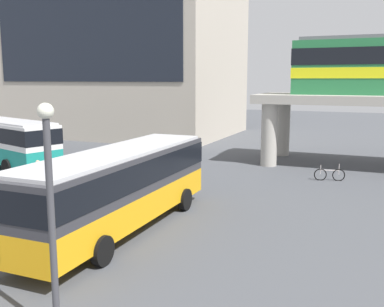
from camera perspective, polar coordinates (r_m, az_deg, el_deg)
The scene contains 7 objects.
ground_plane at distance 28.29m, azimuth -2.85°, elevation -2.52°, with size 120.00×120.00×0.00m, color #47494F.
station_building at distance 49.75m, azimuth -8.25°, elevation 14.81°, with size 22.24×15.86×21.09m.
bus_main at distance 17.42m, azimuth -9.36°, elevation -3.59°, with size 2.79×11.04×3.22m.
bus_secondary at distance 32.98m, azimuth -23.41°, elevation 1.94°, with size 11.29×5.79×3.22m.
bicycle_silver at distance 27.31m, azimuth 17.33°, elevation -2.62°, with size 1.74×0.54×1.04m.
pedestrian_by_bike_rack at distance 24.78m, azimuth -19.19°, elevation -2.87°, with size 0.48×0.44×1.71m.
lamp_post at distance 10.36m, azimuth -17.81°, elevation -5.78°, with size 0.36×0.36×5.42m.
Camera 1 is at (12.02, -14.91, 5.92)m, focal length 41.32 mm.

